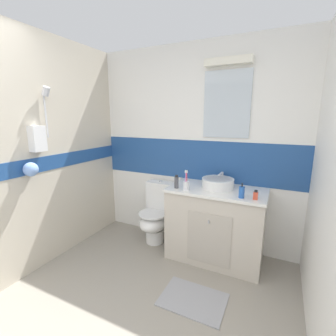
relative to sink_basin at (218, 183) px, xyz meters
The scene contains 11 objects.
ground_plane 1.38m from the sink_basin, 111.91° to the right, with size 3.20×3.48×0.04m, color gray.
wall_back_tiled 0.59m from the sink_basin, 141.80° to the left, with size 3.20×0.20×2.50m.
wall_left_shower_alcove 2.01m from the sink_basin, 151.19° to the right, with size 0.26×3.48×2.50m.
vanity_cabinet 0.48m from the sink_basin, 82.89° to the right, with size 1.07×0.59×0.85m.
sink_basin is the anchor object (origin of this frame).
toilet 0.97m from the sink_basin, behind, with size 0.37×0.50×0.80m.
toothbrush_cup 0.37m from the sink_basin, 140.98° to the right, with size 0.06×0.07×0.23m.
soap_dispenser 0.38m from the sink_basin, 37.90° to the right, with size 0.06×0.06×0.16m.
perfume_flask_small 0.48m from the sink_basin, 27.58° to the right, with size 0.04×0.03×0.10m.
deodorant_spray_can 0.47m from the sink_basin, 153.21° to the right, with size 0.05×0.05×0.15m.
bath_mat 1.20m from the sink_basin, 89.22° to the right, with size 0.58×0.42×0.01m, color #99999E.
Camera 1 is at (0.99, -0.40, 1.64)m, focal length 25.24 mm.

